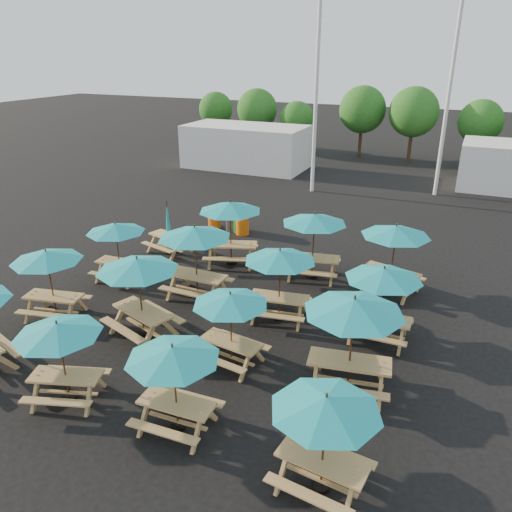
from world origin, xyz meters
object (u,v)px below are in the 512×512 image
at_px(picnic_unit_12, 326,409).
at_px(waste_bin_3, 239,222).
at_px(picnic_unit_2, 116,231).
at_px(picnic_unit_7, 230,210).
at_px(picnic_unit_14, 384,278).
at_px(waste_bin_2, 242,224).
at_px(waste_bin_0, 214,217).
at_px(picnic_unit_4, 58,333).
at_px(picnic_unit_9, 230,303).
at_px(picnic_unit_11, 314,222).
at_px(picnic_unit_3, 169,231).
at_px(picnic_unit_5, 138,269).
at_px(picnic_unit_8, 173,358).
at_px(picnic_unit_6, 195,236).
at_px(picnic_unit_13, 354,311).
at_px(picnic_unit_15, 396,235).
at_px(waste_bin_1, 231,220).
at_px(picnic_unit_1, 47,260).
at_px(picnic_unit_10, 280,259).

xyz_separation_m(picnic_unit_12, waste_bin_3, (-7.43, 12.07, -1.38)).
distance_m(picnic_unit_2, picnic_unit_7, 4.08).
bearing_deg(picnic_unit_12, picnic_unit_14, 97.11).
bearing_deg(waste_bin_2, waste_bin_0, 168.47).
bearing_deg(picnic_unit_4, picnic_unit_9, 26.35).
distance_m(picnic_unit_11, waste_bin_2, 5.42).
distance_m(picnic_unit_3, picnic_unit_14, 9.45).
height_order(picnic_unit_5, picnic_unit_8, picnic_unit_5).
relative_size(picnic_unit_2, waste_bin_0, 2.28).
relative_size(picnic_unit_4, waste_bin_0, 2.65).
xyz_separation_m(picnic_unit_6, picnic_unit_7, (-0.20, 2.89, -0.00)).
relative_size(picnic_unit_7, picnic_unit_13, 1.11).
bearing_deg(picnic_unit_15, picnic_unit_9, -102.79).
bearing_deg(waste_bin_2, picnic_unit_14, -41.37).
xyz_separation_m(picnic_unit_3, waste_bin_3, (1.47, 3.35, -0.43)).
height_order(picnic_unit_2, waste_bin_1, picnic_unit_2).
relative_size(picnic_unit_5, picnic_unit_8, 1.36).
distance_m(picnic_unit_4, picnic_unit_12, 6.10).
xyz_separation_m(picnic_unit_6, picnic_unit_9, (2.67, -2.90, -0.36)).
bearing_deg(picnic_unit_1, waste_bin_0, 74.61).
bearing_deg(picnic_unit_7, picnic_unit_5, -109.49).
xyz_separation_m(picnic_unit_2, picnic_unit_3, (0.18, 2.86, -0.94)).
xyz_separation_m(picnic_unit_13, picnic_unit_14, (0.22, 2.49, -0.22)).
relative_size(picnic_unit_13, waste_bin_1, 2.87).
relative_size(picnic_unit_6, waste_bin_0, 2.66).
bearing_deg(picnic_unit_8, waste_bin_3, 107.34).
bearing_deg(waste_bin_3, picnic_unit_7, -69.29).
xyz_separation_m(picnic_unit_10, waste_bin_0, (-5.70, 6.58, -1.49)).
height_order(picnic_unit_10, picnic_unit_12, picnic_unit_10).
bearing_deg(picnic_unit_9, picnic_unit_13, 11.69).
xyz_separation_m(picnic_unit_3, picnic_unit_7, (2.75, -0.03, 1.24)).
bearing_deg(waste_bin_0, picnic_unit_3, -93.26).
distance_m(picnic_unit_6, picnic_unit_10, 2.96).
distance_m(picnic_unit_11, picnic_unit_13, 6.30).
xyz_separation_m(picnic_unit_2, waste_bin_3, (1.65, 6.21, -1.37)).
bearing_deg(picnic_unit_5, picnic_unit_6, 103.52).
relative_size(picnic_unit_11, waste_bin_1, 2.82).
xyz_separation_m(picnic_unit_7, picnic_unit_15, (5.89, 0.01, -0.08)).
xyz_separation_m(picnic_unit_7, picnic_unit_12, (6.15, -8.69, -0.29)).
distance_m(picnic_unit_8, picnic_unit_9, 2.61).
xyz_separation_m(picnic_unit_4, picnic_unit_9, (2.83, 2.80, -0.01)).
xyz_separation_m(picnic_unit_4, picnic_unit_5, (-0.09, 3.06, 0.27)).
bearing_deg(waste_bin_0, picnic_unit_9, -59.54).
bearing_deg(waste_bin_0, picnic_unit_10, -49.09).
bearing_deg(picnic_unit_9, picnic_unit_4, -126.77).
distance_m(picnic_unit_3, picnic_unit_11, 6.03).
xyz_separation_m(picnic_unit_2, picnic_unit_9, (5.80, -2.96, -0.06)).
height_order(picnic_unit_3, waste_bin_3, picnic_unit_3).
xyz_separation_m(picnic_unit_5, picnic_unit_8, (2.91, -2.86, -0.25)).
distance_m(picnic_unit_5, picnic_unit_15, 8.11).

